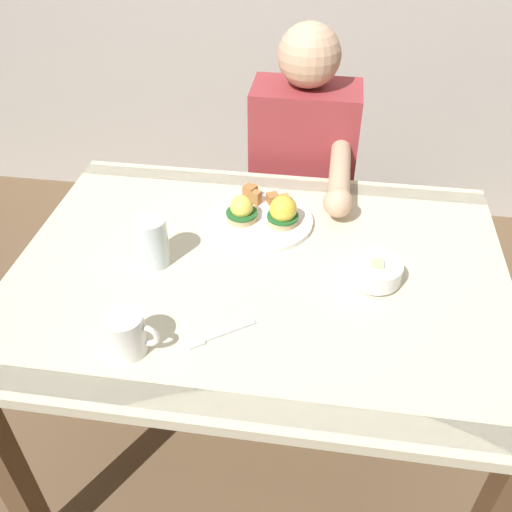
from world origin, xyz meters
TOP-DOWN VIEW (x-y plane):
  - ground_plane at (0.00, 0.00)m, footprint 6.00×6.00m
  - dining_table at (0.00, 0.00)m, footprint 1.20×0.90m
  - eggs_benedict_plate at (-0.01, 0.19)m, footprint 0.27×0.27m
  - fruit_bowl at (0.28, -0.01)m, footprint 0.12×0.12m
  - coffee_mug at (-0.23, -0.29)m, footprint 0.11×0.08m
  - fork at (-0.06, -0.23)m, footprint 0.14×0.10m
  - water_glass_near at (-0.26, -0.01)m, footprint 0.08×0.08m
  - diner_person at (0.06, 0.60)m, footprint 0.34×0.54m

SIDE VIEW (x-z plane):
  - ground_plane at x=0.00m, z-range 0.00..0.00m
  - dining_table at x=0.00m, z-range 0.26..1.00m
  - diner_person at x=0.06m, z-range 0.08..1.22m
  - fork at x=-0.06m, z-range 0.74..0.74m
  - eggs_benedict_plate at x=-0.01m, z-range 0.72..0.81m
  - fruit_bowl at x=0.28m, z-range 0.74..0.80m
  - coffee_mug at x=-0.23m, z-range 0.74..0.84m
  - water_glass_near at x=-0.26m, z-range 0.73..0.86m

